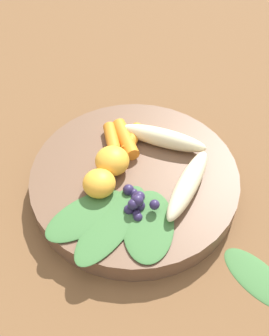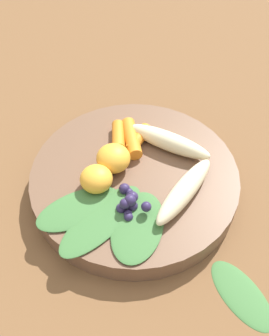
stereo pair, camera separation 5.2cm
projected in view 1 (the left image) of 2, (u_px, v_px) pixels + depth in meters
ground_plane at (134, 188)px, 0.56m from camera, size 2.40×2.40×0.00m
bowl at (134, 180)px, 0.54m from camera, size 0.28×0.28×0.03m
banana_peeled_left at (163, 138)px, 0.56m from camera, size 0.04×0.12×0.03m
banana_peeled_right at (188, 184)px, 0.50m from camera, size 0.12×0.05×0.03m
orange_segment_near at (99, 183)px, 0.50m from camera, size 0.04×0.04×0.03m
orange_segment_far at (113, 158)px, 0.53m from camera, size 0.04×0.04×0.03m
carrot_front at (132, 139)px, 0.56m from camera, size 0.05×0.02×0.02m
carrot_mid_left at (125, 139)px, 0.56m from camera, size 0.07×0.05×0.02m
carrot_mid_right at (112, 138)px, 0.56m from camera, size 0.05×0.04×0.02m
blueberry_pile at (137, 201)px, 0.49m from camera, size 0.05×0.05×0.03m
kale_leaf_left at (86, 215)px, 0.49m from camera, size 0.12×0.11×0.01m
kale_leaf_right at (111, 224)px, 0.48m from camera, size 0.14×0.09×0.01m
kale_leaf_rear at (149, 225)px, 0.48m from camera, size 0.11×0.08×0.01m
kale_leaf_stray at (258, 277)px, 0.47m from camera, size 0.09×0.10×0.01m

